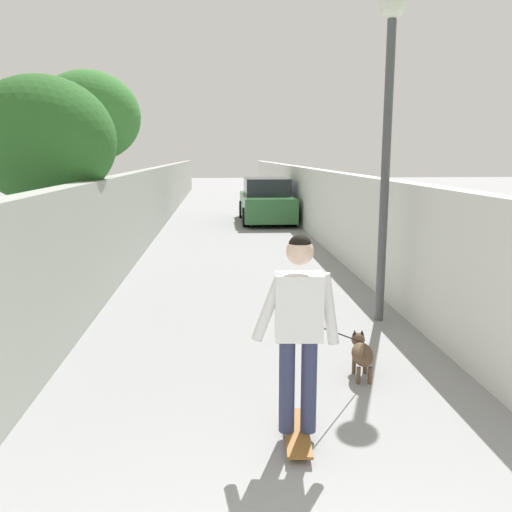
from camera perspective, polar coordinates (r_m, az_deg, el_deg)
ground_plane at (r=15.58m, az=-2.36°, el=2.07°), size 80.00×80.00×0.00m
wall_left at (r=13.61m, az=-12.32°, el=4.70°), size 48.00×0.30×1.95m
fence_right at (r=13.76m, az=7.93°, el=4.89°), size 48.00×0.30×1.94m
tree_left_mid at (r=14.79m, az=-17.30°, el=13.94°), size 2.60×2.60×4.45m
tree_left_far at (r=9.32m, az=-21.66°, el=11.26°), size 2.27×2.27×3.58m
lamp_post at (r=7.67m, az=13.90°, el=15.51°), size 0.36×0.36×4.44m
skateboard at (r=4.72m, az=4.39°, el=-18.19°), size 0.81×0.26×0.08m
person_skateboarder at (r=4.33m, az=4.58°, el=-6.72°), size 0.25×0.71×1.65m
dog at (r=5.89m, az=11.16°, el=-10.06°), size 1.55×1.00×1.06m
car_near at (r=18.97m, az=1.11°, el=5.80°), size 4.11×1.80×1.54m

